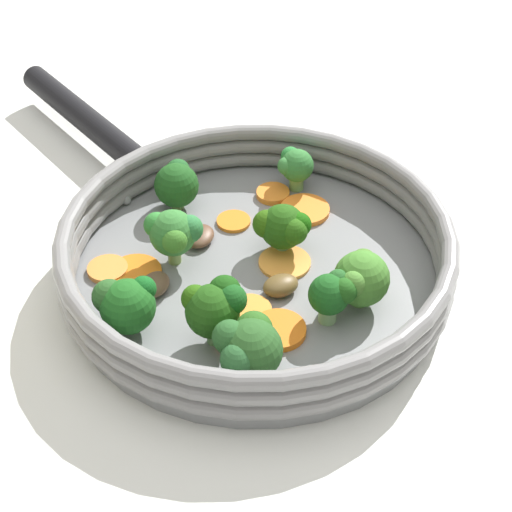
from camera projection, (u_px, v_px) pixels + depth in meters
The scene contains 27 objects.
ground_plane at pixel (256, 282), 0.72m from camera, with size 4.00×4.00×0.00m, color white.
skillet at pixel (256, 276), 0.72m from camera, with size 0.31×0.31×0.01m, color gray.
skillet_rim_wall at pixel (256, 249), 0.70m from camera, with size 0.32×0.32×0.04m.
skillet_handle at pixel (89, 121), 0.86m from camera, with size 0.03×0.03×0.23m, color black.
skillet_rivet_left at pixel (190, 172), 0.81m from camera, with size 0.01×0.01×0.01m, color gray.
skillet_rivet_right at pixel (126, 200), 0.78m from camera, with size 0.01×0.01×0.01m, color gray.
carrot_slice_0 at pixel (249, 311), 0.67m from camera, with size 0.04×0.04×0.01m, color orange.
carrot_slice_1 at pixel (284, 261), 0.72m from camera, with size 0.04×0.04×0.00m, color #F0963A.
carrot_slice_2 at pixel (135, 272), 0.71m from camera, with size 0.04×0.04×0.00m, color orange.
carrot_slice_3 at pixel (238, 220), 0.76m from camera, with size 0.03×0.03×0.00m, color orange.
carrot_slice_4 at pixel (279, 330), 0.65m from camera, with size 0.04×0.04×0.01m, color orange.
carrot_slice_5 at pixel (305, 210), 0.77m from camera, with size 0.04×0.04×0.00m, color orange.
carrot_slice_6 at pixel (273, 194), 0.79m from camera, with size 0.03×0.03×0.01m, color orange.
carrot_slice_7 at pixel (234, 337), 0.65m from camera, with size 0.03×0.03×0.01m, color orange.
carrot_slice_8 at pixel (108, 269), 0.71m from camera, with size 0.03×0.03×0.00m, color orange.
broccoli_floret_0 at pixel (248, 347), 0.60m from camera, with size 0.05×0.05×0.05m.
broccoli_floret_1 at pixel (177, 182), 0.76m from camera, with size 0.05×0.04×0.04m.
broccoli_floret_2 at pixel (173, 233), 0.70m from camera, with size 0.04×0.05×0.05m.
broccoli_floret_3 at pixel (332, 294), 0.65m from camera, with size 0.03×0.04×0.04m.
broccoli_floret_4 at pixel (295, 165), 0.78m from camera, with size 0.03×0.03×0.04m.
broccoli_floret_5 at pixel (215, 306), 0.63m from camera, with size 0.04×0.05×0.05m.
broccoli_floret_6 at pixel (283, 227), 0.71m from camera, with size 0.04×0.05×0.04m.
broccoli_floret_7 at pixel (361, 278), 0.66m from camera, with size 0.05×0.04×0.05m.
broccoli_floret_8 at pixel (124, 303), 0.64m from camera, with size 0.04×0.05×0.05m.
mushroom_piece_0 at pixel (156, 289), 0.68m from camera, with size 0.03×0.02×0.01m, color brown.
mushroom_piece_1 at pixel (200, 236), 0.74m from camera, with size 0.03×0.02×0.01m, color brown.
mushroom_piece_2 at pixel (281, 285), 0.69m from camera, with size 0.03×0.02×0.01m, color brown.
Camera 1 is at (-0.51, 0.16, 0.48)m, focal length 60.00 mm.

